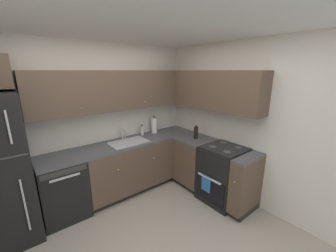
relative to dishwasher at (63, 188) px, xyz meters
name	(u,v)px	position (x,y,z in m)	size (l,w,h in m)	color
wall_back	(93,122)	(0.63, 0.33, 0.82)	(3.64, 0.05, 2.51)	silver
wall_right	(250,126)	(2.43, -1.41, 0.82)	(0.05, 3.51, 2.51)	silver
ceiling	(151,12)	(0.63, -1.41, 2.10)	(3.64, 3.51, 0.05)	white
dishwasher	(63,188)	(0.00, 0.00, 0.00)	(0.60, 0.63, 0.87)	black
lower_cabinets_back	(128,167)	(1.05, 0.00, 0.00)	(1.50, 0.62, 0.87)	brown
countertop_back	(127,143)	(1.05, 0.00, 0.45)	(2.70, 0.60, 0.04)	#4C4C51
lower_cabinets_right	(206,167)	(2.10, -0.85, 0.00)	(0.62, 1.42, 0.87)	brown
countertop_right	(207,143)	(2.10, -0.85, 0.45)	(0.60, 1.42, 0.03)	#4C4C51
oven_range	(223,174)	(2.12, -1.20, 0.02)	(0.68, 0.62, 1.05)	black
upper_cabinets_back	(111,91)	(0.89, 0.14, 1.33)	(2.38, 0.34, 0.63)	brown
upper_cabinets_right	(207,90)	(2.24, -0.69, 1.33)	(0.32, 1.97, 0.63)	brown
sink	(129,145)	(1.07, -0.03, 0.43)	(0.63, 0.40, 0.10)	#B7B7BC
faucet	(123,133)	(1.08, 0.18, 0.59)	(0.07, 0.16, 0.20)	silver
soap_bottle	(142,130)	(1.47, 0.18, 0.56)	(0.06, 0.06, 0.20)	silver
paper_towel_roll	(154,125)	(1.73, 0.16, 0.62)	(0.11, 0.11, 0.35)	white
oil_bottle	(196,133)	(2.10, -0.59, 0.58)	(0.08, 0.08, 0.24)	black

